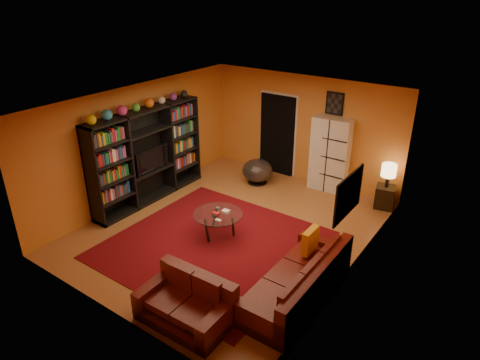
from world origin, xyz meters
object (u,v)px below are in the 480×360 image
Objects in this scene: loveseat at (189,302)px; coffee_table at (218,216)px; entertainment_unit at (148,156)px; sofa at (300,282)px; side_table at (385,197)px; storage_cabinet at (330,155)px; tv at (149,159)px; table_lamp at (389,171)px; bowl_chair at (257,171)px.

loveseat is 2.30m from coffee_table.
entertainment_unit is 1.30× the size of sofa.
sofa is 2.40× the size of coffee_table.
sofa reaches higher than side_table.
entertainment_unit reaches higher than side_table.
coffee_table is 3.32m from storage_cabinet.
loveseat is at bearing -103.52° from side_table.
tv is 1.85× the size of side_table.
entertainment_unit is at bearing -149.44° from table_lamp.
tv is at bearing -149.08° from table_lamp.
bowl_chair is at bearing 131.90° from sofa.
loveseat is at bearing -62.90° from coffee_table.
coffee_table is 1.29× the size of bowl_chair.
side_table is at bearing -14.93° from loveseat.
coffee_table is at bearing -74.03° from bowl_chair.
tv reaches higher than sofa.
tv is 4.11m from loveseat.
table_lamp is at bearing -14.93° from loveseat.
entertainment_unit is 4.18m from storage_cabinet.
entertainment_unit is at bearing 80.48° from tv.
storage_cabinet reaches higher than loveseat.
storage_cabinet is at bearing 174.83° from table_lamp.
coffee_table is 3.83m from table_lamp.
entertainment_unit is at bearing 170.56° from coffee_table.
tv reaches higher than loveseat.
storage_cabinet is (-1.31, 3.87, 0.60)m from sofa.
coffee_table is (-2.16, 0.69, 0.16)m from sofa.
entertainment_unit is at bearing 166.18° from sofa.
storage_cabinet is at bearing 74.96° from coffee_table.
sofa is 1.67× the size of loveseat.
coffee_table is at bearing -126.73° from side_table.
loveseat is at bearing -103.52° from table_lamp.
bowl_chair is at bearing -169.34° from table_lamp.
side_table is (4.47, 2.68, -0.74)m from tv.
loveseat is 1.85× the size of bowl_chair.
tv reaches higher than coffee_table.
loveseat is 5.24m from side_table.
loveseat is 1.44× the size of coffee_table.
bowl_chair is 3.04m from side_table.
entertainment_unit reaches higher than loveseat.
sofa is at bearing -75.09° from storage_cabinet.
sofa is (4.37, -1.06, -0.70)m from tv.
sofa and loveseat have the same top height.
storage_cabinet is 3.54× the size of side_table.
side_table is 0.95× the size of table_lamp.
side_table is 0.63m from table_lamp.
coffee_table is 2.59m from bowl_chair.
side_table is (2.98, 0.56, -0.08)m from bowl_chair.
table_lamp reaches higher than loveseat.
storage_cabinet is at bearing -47.41° from tv.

